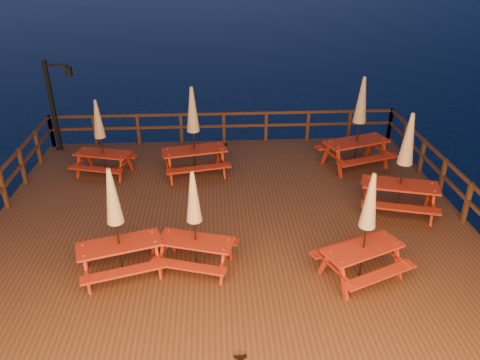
{
  "coord_description": "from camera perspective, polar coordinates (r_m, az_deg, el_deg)",
  "views": [
    {
      "loc": [
        -0.34,
        -10.33,
        6.73
      ],
      "look_at": [
        0.31,
        0.6,
        1.09
      ],
      "focal_mm": 35.0,
      "sensor_mm": 36.0,
      "label": 1
    }
  ],
  "objects": [
    {
      "name": "ground",
      "position": [
        12.33,
        -1.27,
        -5.81
      ],
      "size": [
        500.0,
        500.0,
        0.0
      ],
      "primitive_type": "plane",
      "color": "black",
      "rests_on": "ground"
    },
    {
      "name": "lamp_post",
      "position": [
        16.35,
        -21.53,
        9.29
      ],
      "size": [
        0.85,
        0.18,
        3.0
      ],
      "color": "black",
      "rests_on": "deck"
    },
    {
      "name": "deck",
      "position": [
        12.23,
        -1.28,
        -5.02
      ],
      "size": [
        12.0,
        10.0,
        0.4
      ],
      "primitive_type": "cube",
      "color": "#4E2819",
      "rests_on": "ground"
    },
    {
      "name": "picnic_table_5",
      "position": [
        12.29,
        19.41,
        1.98
      ],
      "size": [
        2.24,
        2.01,
        2.7
      ],
      "rotation": [
        0.0,
        0.0,
        -0.28
      ],
      "color": "maroon",
      "rests_on": "deck"
    },
    {
      "name": "picnic_table_6",
      "position": [
        9.69,
        15.19,
        -5.38
      ],
      "size": [
        2.1,
        1.94,
        2.42
      ],
      "rotation": [
        0.0,
        0.0,
        0.41
      ],
      "color": "maroon",
      "rests_on": "deck"
    },
    {
      "name": "picnic_table_0",
      "position": [
        14.56,
        14.33,
        6.92
      ],
      "size": [
        2.4,
        2.18,
        2.83
      ],
      "rotation": [
        0.0,
        0.0,
        0.33
      ],
      "color": "maroon",
      "rests_on": "deck"
    },
    {
      "name": "picnic_table_4",
      "position": [
        14.29,
        -16.67,
        5.08
      ],
      "size": [
        1.92,
        1.72,
        2.32
      ],
      "rotation": [
        0.0,
        0.0,
        -0.27
      ],
      "color": "maroon",
      "rests_on": "deck"
    },
    {
      "name": "picnic_table_2",
      "position": [
        9.7,
        -5.57,
        -4.85
      ],
      "size": [
        1.92,
        1.73,
        2.3
      ],
      "rotation": [
        0.0,
        0.0,
        -0.3
      ],
      "color": "maroon",
      "rests_on": "deck"
    },
    {
      "name": "picnic_table_1",
      "position": [
        13.68,
        -5.71,
        6.02
      ],
      "size": [
        2.17,
        1.91,
        2.7
      ],
      "rotation": [
        0.0,
        0.0,
        0.21
      ],
      "color": "maroon",
      "rests_on": "deck"
    },
    {
      "name": "deck_piles",
      "position": [
        12.5,
        -1.26,
        -6.96
      ],
      "size": [
        11.44,
        9.44,
        1.4
      ],
      "color": "#341B10",
      "rests_on": "ground"
    },
    {
      "name": "railing",
      "position": [
        13.33,
        -1.62,
        2.58
      ],
      "size": [
        11.8,
        9.75,
        1.1
      ],
      "color": "#341B10",
      "rests_on": "deck"
    },
    {
      "name": "picnic_table_3",
      "position": [
        9.77,
        -14.91,
        -4.9
      ],
      "size": [
        2.05,
        1.85,
        2.46
      ],
      "rotation": [
        0.0,
        0.0,
        0.29
      ],
      "color": "maroon",
      "rests_on": "deck"
    }
  ]
}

